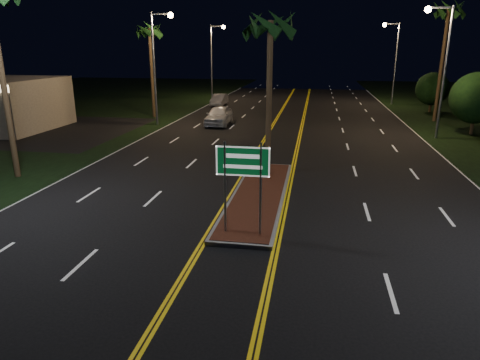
% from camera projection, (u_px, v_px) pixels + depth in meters
% --- Properties ---
extents(ground, '(120.00, 120.00, 0.00)m').
position_uv_depth(ground, '(226.00, 277.00, 12.18)').
color(ground, black).
rests_on(ground, ground).
extents(median_island, '(2.25, 10.25, 0.17)m').
position_uv_depth(median_island, '(259.00, 195.00, 18.74)').
color(median_island, gray).
rests_on(median_island, ground).
extents(highway_sign, '(1.80, 0.08, 3.20)m').
position_uv_depth(highway_sign, '(243.00, 170.00, 14.10)').
color(highway_sign, gray).
rests_on(highway_sign, ground).
extents(streetlight_left_mid, '(1.91, 0.44, 9.00)m').
position_uv_depth(streetlight_left_mid, '(158.00, 56.00, 34.85)').
color(streetlight_left_mid, gray).
rests_on(streetlight_left_mid, ground).
extents(streetlight_left_far, '(1.91, 0.44, 9.00)m').
position_uv_depth(streetlight_left_far, '(214.00, 53.00, 53.67)').
color(streetlight_left_far, gray).
rests_on(streetlight_left_far, ground).
extents(streetlight_right_mid, '(1.91, 0.44, 9.00)m').
position_uv_depth(streetlight_right_mid, '(441.00, 57.00, 29.46)').
color(streetlight_right_mid, gray).
rests_on(streetlight_right_mid, ground).
extents(streetlight_right_far, '(1.91, 0.44, 9.00)m').
position_uv_depth(streetlight_right_far, '(393.00, 54.00, 48.28)').
color(streetlight_right_far, gray).
rests_on(streetlight_right_far, ground).
extents(palm_median, '(2.40, 2.40, 8.30)m').
position_uv_depth(palm_median, '(270.00, 25.00, 19.91)').
color(palm_median, '#382819').
rests_on(palm_median, ground).
extents(palm_left_far, '(2.40, 2.40, 8.80)m').
position_uv_depth(palm_left_far, '(149.00, 31.00, 38.36)').
color(palm_left_far, '#382819').
rests_on(palm_left_far, ground).
extents(palm_right_far, '(2.40, 2.40, 10.30)m').
position_uv_depth(palm_right_far, '(449.00, 12.00, 35.60)').
color(palm_right_far, '#382819').
rests_on(palm_right_far, ground).
extents(shrub_mid, '(3.78, 3.78, 4.62)m').
position_uv_depth(shrub_mid, '(477.00, 98.00, 31.65)').
color(shrub_mid, '#382819').
rests_on(shrub_mid, ground).
extents(shrub_far, '(3.24, 3.24, 3.96)m').
position_uv_depth(shrub_far, '(432.00, 89.00, 43.09)').
color(shrub_far, '#382819').
rests_on(shrub_far, ground).
extents(car_near, '(2.41, 5.53, 1.84)m').
position_uv_depth(car_near, '(219.00, 114.00, 36.26)').
color(car_near, silver).
rests_on(car_near, ground).
extents(car_far, '(1.93, 4.49, 1.50)m').
position_uv_depth(car_far, '(219.00, 99.00, 48.55)').
color(car_far, silver).
rests_on(car_far, ground).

